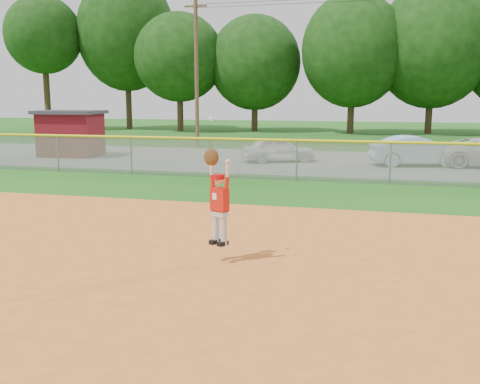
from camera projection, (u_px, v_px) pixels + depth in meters
The scene contains 10 objects.
ground at pixel (219, 258), 10.33m from camera, with size 120.00×120.00×0.00m, color #1A5212.
clay_infield at pixel (158, 319), 7.46m from camera, with size 24.00×16.00×0.04m, color #C05F22.
parking_strip at pixel (315, 162), 25.58m from camera, with size 44.00×10.00×0.03m, color slate.
car_white_a at pixel (278, 149), 25.37m from camera, with size 1.39×3.44×1.17m, color white.
car_blue at pixel (417, 151), 23.79m from camera, with size 1.42×4.06×1.34m, color #8BB8CF.
utility_shed at pixel (71, 133), 27.70m from camera, with size 3.36×2.71×2.39m.
outfield_fence at pixel (297, 157), 19.70m from camera, with size 40.06×0.10×1.55m.
power_lines at pixel (347, 68), 30.23m from camera, with size 19.40×0.24×9.00m.
tree_line at pixel (359, 43), 44.89m from camera, with size 62.37×13.00×14.43m.
ballplayer at pixel (218, 197), 9.81m from camera, with size 0.57×0.40×2.35m.
Camera 1 is at (2.88, -9.52, 3.08)m, focal length 40.00 mm.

